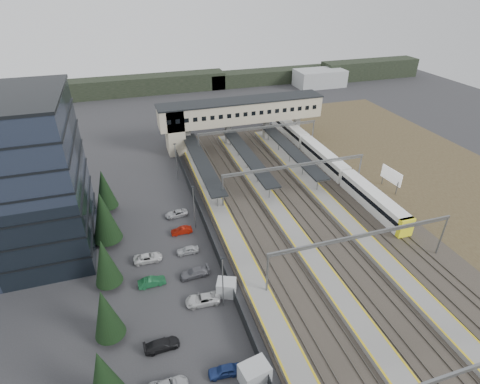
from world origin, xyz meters
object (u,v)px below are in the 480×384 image
object	(u,v)px
relay_cabin_near	(255,374)
footbridge	(231,114)
relay_cabin_far	(226,288)
train	(324,159)
billboard	(391,176)

from	to	relation	value
relay_cabin_near	footbridge	xyz separation A→B (m)	(15.37, 61.16, 6.67)
relay_cabin_far	train	world-z (taller)	train
billboard	footbridge	bearing A→B (deg)	127.59
relay_cabin_near	train	xyz separation A→B (m)	(31.67, 43.33, 0.63)
footbridge	billboard	world-z (taller)	footbridge
relay_cabin_near	relay_cabin_far	size ratio (longest dim) A/B	1.09
relay_cabin_near	footbridge	bearing A→B (deg)	75.90
footbridge	train	xyz separation A→B (m)	(16.30, -17.83, -6.03)
relay_cabin_near	relay_cabin_far	xyz separation A→B (m)	(0.59, 12.96, -0.13)
relay_cabin_near	billboard	size ratio (longest dim) A/B	0.63
relay_cabin_far	relay_cabin_near	bearing A→B (deg)	-92.59
relay_cabin_near	relay_cabin_far	world-z (taller)	relay_cabin_near
billboard	relay_cabin_far	bearing A→B (deg)	-155.84
relay_cabin_far	billboard	distance (m)	42.31
train	relay_cabin_near	bearing A→B (deg)	-126.16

